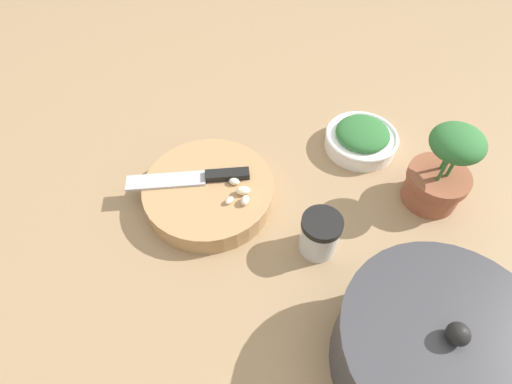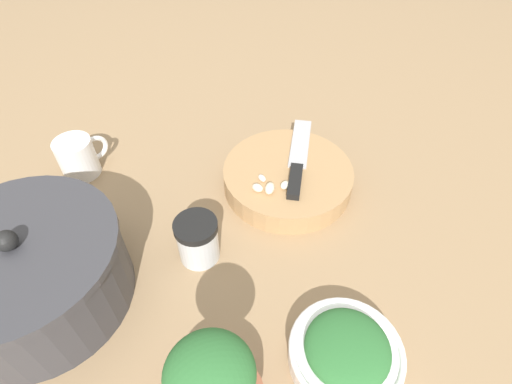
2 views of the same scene
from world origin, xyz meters
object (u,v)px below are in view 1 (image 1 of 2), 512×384
(garlic_cloves, at_px, (240,192))
(potted_herb, at_px, (442,173))
(cutting_board, at_px, (209,192))
(herb_bowl, at_px, (361,138))
(stock_pot, at_px, (436,354))
(spice_jar, at_px, (320,235))
(chef_knife, at_px, (196,178))

(garlic_cloves, xyz_separation_m, potted_herb, (-0.13, 0.33, 0.02))
(cutting_board, height_order, herb_bowl, herb_bowl)
(stock_pot, distance_m, potted_herb, 0.32)
(cutting_board, xyz_separation_m, spice_jar, (0.04, 0.22, 0.02))
(chef_knife, bearing_deg, potted_herb, -97.04)
(chef_knife, xyz_separation_m, garlic_cloves, (0.01, 0.09, 0.00))
(chef_knife, bearing_deg, spice_jar, -124.20)
(cutting_board, distance_m, stock_pot, 0.44)
(cutting_board, bearing_deg, herb_bowl, 132.05)
(cutting_board, xyz_separation_m, potted_herb, (-0.13, 0.39, 0.05))
(chef_knife, bearing_deg, garlic_cloves, -119.49)
(cutting_board, distance_m, spice_jar, 0.22)
(herb_bowl, relative_size, stock_pot, 0.56)
(cutting_board, height_order, potted_herb, potted_herb)
(chef_knife, height_order, herb_bowl, same)
(potted_herb, bearing_deg, stock_pot, 0.80)
(garlic_cloves, bearing_deg, chef_knife, -96.43)
(stock_pot, height_order, potted_herb, potted_herb)
(spice_jar, relative_size, potted_herb, 0.46)
(herb_bowl, height_order, spice_jar, spice_jar)
(chef_knife, bearing_deg, cutting_board, -125.65)
(stock_pot, xyz_separation_m, potted_herb, (-0.32, -0.00, 0.01))
(garlic_cloves, bearing_deg, spice_jar, 76.17)
(spice_jar, bearing_deg, cutting_board, -100.97)
(cutting_board, xyz_separation_m, herb_bowl, (-0.23, 0.25, 0.00))
(cutting_board, bearing_deg, stock_pot, 64.39)
(garlic_cloves, bearing_deg, stock_pot, 60.88)
(garlic_cloves, xyz_separation_m, herb_bowl, (-0.23, 0.19, -0.02))
(chef_knife, relative_size, herb_bowl, 1.46)
(cutting_board, height_order, garlic_cloves, garlic_cloves)
(garlic_cloves, xyz_separation_m, stock_pot, (0.19, 0.34, 0.01))
(chef_knife, bearing_deg, herb_bowl, -74.54)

